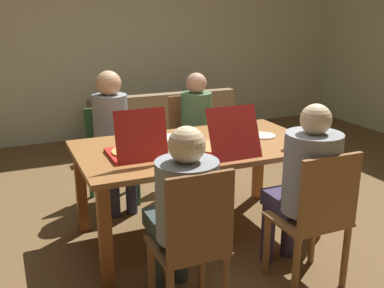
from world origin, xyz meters
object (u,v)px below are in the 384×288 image
person_3 (183,204)px  drinking_glass_0 (288,142)px  person_2 (199,124)px  pizza_box_0 (220,146)px  chair_1 (316,217)px  plate_1 (263,136)px  dining_table (197,156)px  person_1 (306,179)px  plate_0 (223,129)px  drinking_glass_1 (131,129)px  person_0 (112,129)px  chair_0 (110,152)px  plate_2 (169,138)px  pizza_box_1 (135,150)px  chair_2 (192,138)px  couch (161,123)px  chair_3 (193,246)px

person_3 → drinking_glass_0: person_3 is taller
person_2 → pizza_box_0: 1.13m
chair_1 → plate_1: (0.20, 0.97, 0.26)m
pizza_box_0 → plate_1: bearing=25.1°
dining_table → person_1: 0.93m
person_2 → plate_0: size_ratio=5.58×
chair_1 → person_3: bearing=170.5°
drinking_glass_1 → plate_1: bearing=-23.4°
person_3 → plate_1: 1.34m
plate_1 → person_0: bearing=141.1°
chair_0 → plate_2: (0.32, -0.74, 0.30)m
plate_0 → person_1: bearing=-89.9°
plate_1 → drinking_glass_0: drinking_glass_0 is taller
drinking_glass_1 → pizza_box_0: bearing=-54.8°
plate_1 → person_2: bearing=103.5°
drinking_glass_0 → drinking_glass_1: (-0.98, 0.80, 0.01)m
person_2 → person_3: (-0.85, -1.66, 0.00)m
pizza_box_1 → plate_2: (0.38, 0.34, -0.05)m
pizza_box_1 → chair_2: bearing=49.9°
pizza_box_0 → plate_2: 0.54m
dining_table → person_3: bearing=-119.0°
chair_2 → plate_1: size_ratio=4.37×
person_0 → couch: person_0 is taller
chair_3 → plate_2: 1.28m
drinking_glass_0 → drinking_glass_1: 1.27m
pizza_box_1 → couch: (1.14, 2.66, -0.54)m
chair_2 → pizza_box_0: size_ratio=1.80×
chair_3 → drinking_glass_0: size_ratio=9.23×
chair_2 → chair_3: bearing=-113.5°
chair_0 → chair_1: size_ratio=0.94×
person_2 → chair_0: bearing=169.8°
person_0 → person_3: person_0 is taller
pizza_box_1 → person_3: bearing=-84.8°
person_3 → drinking_glass_0: 1.14m
chair_1 → plate_1: 1.03m
dining_table → person_1: (0.39, -0.84, 0.05)m
person_3 → plate_0: 1.43m
person_3 → pizza_box_1: (-0.07, 0.73, 0.12)m
chair_2 → drinking_glass_0: size_ratio=8.96×
plate_1 → chair_0: bearing=136.9°
chair_1 → drinking_glass_1: bearing=119.6°
drinking_glass_1 → couch: (1.02, 2.13, -0.55)m
chair_2 → couch: bearing=82.0°
pizza_box_0 → pizza_box_1: (-0.60, 0.14, -0.00)m
pizza_box_1 → drinking_glass_1: (0.12, 0.53, 0.01)m
chair_1 → person_3: 0.88m
chair_1 → plate_0: bearing=90.1°
person_1 → chair_2: (-0.00, 1.83, -0.21)m
pizza_box_0 → plate_0: bearing=60.5°
couch → plate_1: bearing=-90.5°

